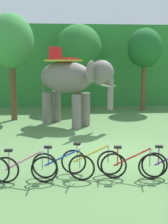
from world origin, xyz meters
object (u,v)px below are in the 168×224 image
(tree_right, at_px, (79,49))
(elephant, at_px, (71,80))
(bike_pink, at_px, (25,169))
(bike_red, at_px, (132,165))
(tree_far_right, at_px, (11,42))
(bike_blue, at_px, (63,165))
(bike_yellow, at_px, (91,161))
(tree_left, at_px, (145,49))

(tree_right, bearing_deg, elephant, -97.78)
(tree_right, relative_size, bike_pink, 3.15)
(elephant, xyz_separation_m, bike_red, (1.36, -6.55, -1.82))
(tree_far_right, height_order, bike_pink, tree_far_right)
(elephant, height_order, bike_blue, elephant)
(bike_pink, bearing_deg, bike_yellow, 12.57)
(bike_pink, xyz_separation_m, bike_blue, (0.98, 0.14, 0.00))
(tree_right, xyz_separation_m, bike_red, (0.68, -11.51, -3.44))
(tree_left, distance_m, elephant, 6.34)
(bike_blue, height_order, bike_red, same)
(bike_pink, bearing_deg, tree_right, 79.48)
(bike_pink, height_order, bike_blue, same)
(tree_far_right, relative_size, elephant, 1.42)
(bike_yellow, bearing_deg, elephant, 92.86)
(tree_far_right, xyz_separation_m, tree_left, (7.66, 2.29, -0.23))
(bike_blue, bearing_deg, bike_yellow, 18.02)
(tree_far_right, xyz_separation_m, bike_red, (4.35, -8.22, -3.68))
(tree_far_right, distance_m, bike_yellow, 9.27)
(elephant, distance_m, bike_yellow, 6.44)
(tree_left, relative_size, bike_yellow, 2.99)
(tree_far_right, bearing_deg, bike_red, -62.10)
(tree_right, relative_size, bike_red, 3.17)
(tree_right, distance_m, tree_left, 4.11)
(elephant, distance_m, bike_blue, 6.70)
(tree_left, xyz_separation_m, elephant, (-4.67, -3.97, -1.63))
(tree_right, distance_m, elephant, 5.26)
(tree_far_right, distance_m, bike_pink, 9.15)
(tree_far_right, xyz_separation_m, elephant, (2.99, -1.67, -1.86))
(elephant, height_order, bike_yellow, elephant)
(bike_blue, bearing_deg, bike_pink, -172.03)
(tree_right, relative_size, tree_left, 1.06)
(tree_right, bearing_deg, bike_pink, -100.52)
(tree_left, distance_m, bike_blue, 12.10)
(bike_red, bearing_deg, bike_yellow, 160.14)
(tree_far_right, height_order, bike_red, tree_far_right)
(bike_yellow, bearing_deg, bike_red, -19.86)
(bike_yellow, bearing_deg, tree_far_right, 112.83)
(bike_pink, bearing_deg, elephant, 77.44)
(bike_yellow, bearing_deg, bike_pink, -167.43)
(tree_right, height_order, elephant, tree_right)
(elephant, bearing_deg, bike_red, -78.26)
(bike_blue, distance_m, bike_yellow, 0.83)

